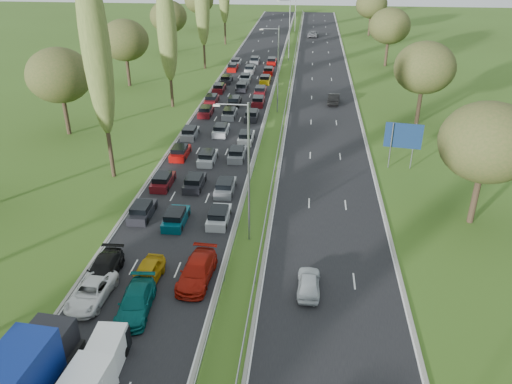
% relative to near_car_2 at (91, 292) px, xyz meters
% --- Properties ---
extents(ground, '(260.00, 260.00, 0.00)m').
position_rel_near_car_2_xyz_m(ground, '(10.11, 46.15, -0.71)').
color(ground, '#37541A').
rests_on(ground, ground).
extents(near_carriageway, '(10.50, 215.00, 0.04)m').
position_rel_near_car_2_xyz_m(near_carriageway, '(3.36, 48.65, -0.71)').
color(near_carriageway, black).
rests_on(near_carriageway, ground).
extents(far_carriageway, '(10.50, 215.00, 0.04)m').
position_rel_near_car_2_xyz_m(far_carriageway, '(16.86, 48.65, -0.71)').
color(far_carriageway, black).
rests_on(far_carriageway, ground).
extents(central_reservation, '(2.36, 215.00, 0.32)m').
position_rel_near_car_2_xyz_m(central_reservation, '(10.11, 48.65, -0.16)').
color(central_reservation, gray).
rests_on(central_reservation, ground).
extents(lamp_columns, '(0.18, 140.18, 12.00)m').
position_rel_near_car_2_xyz_m(lamp_columns, '(10.11, 44.15, 5.29)').
color(lamp_columns, gray).
rests_on(lamp_columns, ground).
extents(poplar_row, '(2.80, 127.80, 22.44)m').
position_rel_near_car_2_xyz_m(poplar_row, '(-5.89, 34.32, 11.68)').
color(poplar_row, '#2D2116').
rests_on(poplar_row, ground).
extents(woodland_left, '(8.00, 166.00, 11.10)m').
position_rel_near_car_2_xyz_m(woodland_left, '(-16.39, 28.78, 6.97)').
color(woodland_left, '#2D2116').
rests_on(woodland_left, ground).
extents(woodland_right, '(8.00, 153.00, 11.10)m').
position_rel_near_car_2_xyz_m(woodland_right, '(29.61, 32.82, 6.97)').
color(woodland_right, '#2D2116').
rests_on(woodland_right, ground).
extents(traffic_queue_fill, '(9.14, 68.70, 0.80)m').
position_rel_near_car_2_xyz_m(traffic_queue_fill, '(3.35, 43.44, -0.27)').
color(traffic_queue_fill, black).
rests_on(traffic_queue_fill, ground).
extents(near_car_2, '(2.54, 5.07, 1.38)m').
position_rel_near_car_2_xyz_m(near_car_2, '(0.00, 0.00, 0.00)').
color(near_car_2, white).
rests_on(near_car_2, near_carriageway).
extents(near_car_3, '(2.22, 5.16, 1.48)m').
position_rel_near_car_2_xyz_m(near_car_3, '(-0.13, 2.57, 0.05)').
color(near_car_3, black).
rests_on(near_car_3, near_carriageway).
extents(near_car_7, '(2.51, 5.32, 1.50)m').
position_rel_near_car_2_xyz_m(near_car_7, '(3.48, -0.81, 0.06)').
color(near_car_7, '#055251').
rests_on(near_car_7, near_carriageway).
extents(near_car_8, '(2.00, 4.58, 1.54)m').
position_rel_near_car_2_xyz_m(near_car_8, '(3.28, 2.36, 0.08)').
color(near_car_8, '#B88C0C').
rests_on(near_car_8, near_carriageway).
extents(near_car_11, '(2.53, 5.59, 1.59)m').
position_rel_near_car_2_xyz_m(near_car_11, '(6.91, 3.07, 0.11)').
color(near_car_11, '#991409').
rests_on(near_car_11, near_carriageway).
extents(far_car_0, '(1.66, 4.08, 1.39)m').
position_rel_near_car_2_xyz_m(far_car_0, '(15.21, 2.68, 0.01)').
color(far_car_0, silver).
rests_on(far_car_0, far_carriageway).
extents(far_car_1, '(2.04, 4.88, 1.57)m').
position_rel_near_car_2_xyz_m(far_car_1, '(18.50, 49.45, 0.10)').
color(far_car_1, black).
rests_on(far_car_1, far_carriageway).
extents(far_car_2, '(2.85, 5.50, 1.48)m').
position_rel_near_car_2_xyz_m(far_car_2, '(15.08, 107.78, 0.05)').
color(far_car_2, slate).
rests_on(far_car_2, far_carriageway).
extents(white_van_rear, '(1.84, 4.70, 1.89)m').
position_rel_near_car_2_xyz_m(white_van_rear, '(3.36, -6.16, 0.26)').
color(white_van_rear, white).
rests_on(white_van_rear, near_carriageway).
extents(direction_sign, '(3.97, 0.69, 5.20)m').
position_rel_near_car_2_xyz_m(direction_sign, '(25.01, 25.63, 2.86)').
color(direction_sign, gray).
rests_on(direction_sign, ground).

